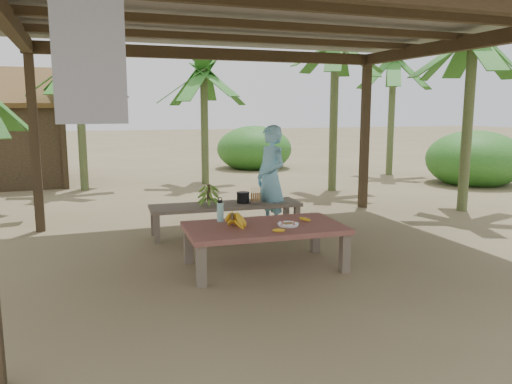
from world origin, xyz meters
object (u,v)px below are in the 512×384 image
object	(u,v)px
plate	(288,224)
woman	(271,178)
bench	(226,208)
work_table	(264,231)
cooking_pot	(243,198)
water_flask	(220,211)
ripe_banana_bunch	(232,220)

from	to	relation	value
plate	woman	bearing A→B (deg)	74.80
bench	plate	distance (m)	1.81
work_table	bench	world-z (taller)	work_table
work_table	cooking_pot	bearing A→B (deg)	83.21
bench	cooking_pot	world-z (taller)	cooking_pot
water_flask	cooking_pot	size ratio (longest dim) A/B	1.62
ripe_banana_bunch	woman	xyz separation A→B (m)	(1.11, 1.65, 0.21)
plate	cooking_pot	bearing A→B (deg)	88.68
woman	ripe_banana_bunch	bearing A→B (deg)	-48.10
ripe_banana_bunch	water_flask	world-z (taller)	water_flask
bench	woman	world-z (taller)	woman
work_table	woman	distance (m)	1.86
water_flask	woman	size ratio (longest dim) A/B	0.19
work_table	cooking_pot	xyz separation A→B (m)	(0.29, 1.66, 0.09)
cooking_pot	ripe_banana_bunch	bearing A→B (deg)	-112.02
water_flask	cooking_pot	xyz separation A→B (m)	(0.71, 1.29, -0.10)
water_flask	woman	xyz separation A→B (m)	(1.15, 1.29, 0.17)
bench	woman	size ratio (longest dim) A/B	1.40
woman	water_flask	bearing A→B (deg)	-55.86
work_table	cooking_pot	distance (m)	1.69
bench	ripe_banana_bunch	distance (m)	1.71
water_flask	plate	bearing A→B (deg)	-36.65
plate	woman	size ratio (longest dim) A/B	0.15
ripe_banana_bunch	plate	bearing A→B (deg)	-12.74
work_table	ripe_banana_bunch	bearing A→B (deg)	179.82
woman	bench	bearing A→B (deg)	-104.29
water_flask	cooking_pot	distance (m)	1.47
ripe_banana_bunch	bench	bearing A→B (deg)	76.33
water_flask	woman	bearing A→B (deg)	48.31
water_flask	woman	world-z (taller)	woman
water_flask	cooking_pot	bearing A→B (deg)	61.22
work_table	plate	world-z (taller)	plate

